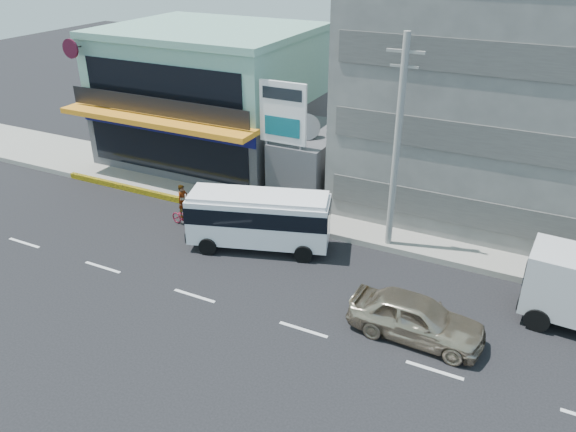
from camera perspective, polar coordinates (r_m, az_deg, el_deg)
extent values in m
plane|color=black|center=(23.89, -9.48, -8.01)|extent=(120.00, 120.00, 0.00)
cube|color=gray|center=(29.27, 9.45, -0.67)|extent=(70.00, 5.00, 0.30)
cube|color=#404044|center=(37.53, -7.50, 8.82)|extent=(12.00, 10.00, 4.00)
cube|color=#7DB19E|center=(36.50, -7.89, 14.79)|extent=(12.00, 10.00, 4.00)
cube|color=orange|center=(32.47, -13.39, 9.42)|extent=(12.40, 1.80, 0.30)
cube|color=#0B0E53|center=(33.19, -12.48, 8.89)|extent=(12.00, 0.12, 0.80)
cube|color=black|center=(33.69, -12.20, 6.48)|extent=(11.00, 0.06, 2.60)
cube|color=gray|center=(31.31, 22.60, 12.90)|extent=(16.00, 12.00, 14.00)
cube|color=#404044|center=(32.30, 2.56, 5.52)|extent=(3.00, 6.00, 3.50)
cylinder|color=slate|center=(30.81, 1.86, 8.07)|extent=(1.50, 1.50, 0.15)
cylinder|color=gray|center=(30.04, -2.21, 6.90)|extent=(0.16, 0.16, 6.50)
cylinder|color=gray|center=(29.19, 1.26, 6.31)|extent=(0.16, 0.16, 6.50)
cube|color=white|center=(28.95, -0.52, 10.42)|extent=(2.60, 0.18, 3.20)
cylinder|color=#999993|center=(25.22, 10.97, 6.66)|extent=(0.30, 0.30, 10.00)
cube|color=#999993|center=(24.13, 11.87, 16.05)|extent=(1.60, 0.12, 0.12)
cube|color=#999993|center=(24.24, 11.73, 14.66)|extent=(1.20, 0.10, 0.10)
cube|color=white|center=(26.31, -2.97, -0.32)|extent=(6.89, 3.96, 2.16)
cube|color=black|center=(26.12, -2.99, 0.51)|extent=(6.94, 4.02, 0.80)
cube|color=white|center=(25.79, -3.03, 2.00)|extent=(6.65, 3.73, 0.19)
cylinder|color=black|center=(26.46, -8.15, -3.07)|extent=(0.88, 0.51, 0.84)
cylinder|color=black|center=(28.19, -7.00, -1.00)|extent=(0.88, 0.51, 0.84)
cylinder|color=black|center=(25.62, 1.58, -3.86)|extent=(0.88, 0.51, 0.84)
cylinder|color=black|center=(27.40, 2.13, -1.67)|extent=(0.88, 0.51, 0.84)
imported|color=#BEAC91|center=(21.49, 12.90, -10.04)|extent=(5.08, 2.21, 1.71)
cube|color=silver|center=(23.72, 25.80, -5.89)|extent=(2.39, 2.39, 2.45)
cylinder|color=black|center=(23.47, 23.97, -9.59)|extent=(0.96, 0.34, 0.94)
cylinder|color=black|center=(25.30, 24.67, -6.94)|extent=(0.96, 0.34, 0.94)
imported|color=maroon|center=(29.12, -10.46, -0.19)|extent=(1.88, 0.94, 0.94)
imported|color=#66594C|center=(28.70, -10.62, 1.52)|extent=(0.52, 0.69, 1.72)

